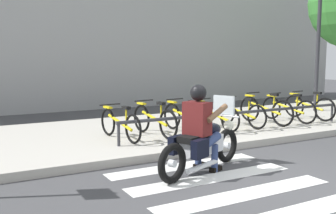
% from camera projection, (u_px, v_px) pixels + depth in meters
% --- Properties ---
extents(ground_plane, '(48.00, 48.00, 0.00)m').
position_uv_depth(ground_plane, '(298.00, 183.00, 5.73)').
color(ground_plane, '#424244').
extents(sidewalk, '(24.00, 4.40, 0.15)m').
position_uv_depth(sidewalk, '(162.00, 131.00, 9.42)').
color(sidewalk, '#B7B2A8').
rests_on(sidewalk, ground).
extents(crosswalk_stripe_1, '(2.80, 0.40, 0.01)m').
position_uv_depth(crosswalk_stripe_1, '(291.00, 214.00, 4.56)').
color(crosswalk_stripe_1, white).
rests_on(crosswalk_stripe_1, ground).
extents(crosswalk_stripe_2, '(2.80, 0.40, 0.01)m').
position_uv_depth(crosswalk_stripe_2, '(246.00, 194.00, 5.26)').
color(crosswalk_stripe_2, white).
rests_on(crosswalk_stripe_2, ground).
extents(crosswalk_stripe_3, '(2.80, 0.40, 0.01)m').
position_uv_depth(crosswalk_stripe_3, '(212.00, 178.00, 5.95)').
color(crosswalk_stripe_3, white).
rests_on(crosswalk_stripe_3, ground).
extents(crosswalk_stripe_4, '(2.80, 0.40, 0.01)m').
position_uv_depth(crosswalk_stripe_4, '(185.00, 165.00, 6.65)').
color(crosswalk_stripe_4, white).
rests_on(crosswalk_stripe_4, ground).
extents(motorcycle, '(2.02, 0.98, 1.19)m').
position_uv_depth(motorcycle, '(203.00, 144.00, 6.24)').
color(motorcycle, black).
rests_on(motorcycle, ground).
extents(rider, '(0.75, 0.68, 1.42)m').
position_uv_depth(rider, '(200.00, 123.00, 6.14)').
color(rider, '#591919').
rests_on(rider, ground).
extents(bicycle_0, '(0.48, 1.62, 0.72)m').
position_uv_depth(bicycle_0, '(120.00, 124.00, 8.02)').
color(bicycle_0, black).
rests_on(bicycle_0, sidewalk).
extents(bicycle_1, '(0.48, 1.63, 0.76)m').
position_uv_depth(bicycle_1, '(154.00, 120.00, 8.40)').
color(bicycle_1, black).
rests_on(bicycle_1, sidewalk).
extents(bicycle_2, '(0.48, 1.63, 0.75)m').
position_uv_depth(bicycle_2, '(186.00, 117.00, 8.78)').
color(bicycle_2, black).
rests_on(bicycle_2, sidewalk).
extents(bicycle_3, '(0.48, 1.61, 0.72)m').
position_uv_depth(bicycle_3, '(214.00, 116.00, 9.16)').
color(bicycle_3, black).
rests_on(bicycle_3, sidewalk).
extents(bicycle_4, '(0.48, 1.60, 0.72)m').
position_uv_depth(bicycle_4, '(241.00, 113.00, 9.54)').
color(bicycle_4, black).
rests_on(bicycle_4, sidewalk).
extents(bicycle_5, '(0.48, 1.71, 0.80)m').
position_uv_depth(bicycle_5, '(265.00, 110.00, 9.92)').
color(bicycle_5, black).
rests_on(bicycle_5, sidewalk).
extents(bicycle_6, '(0.48, 1.70, 0.75)m').
position_uv_depth(bicycle_6, '(288.00, 109.00, 10.30)').
color(bicycle_6, black).
rests_on(bicycle_6, sidewalk).
extents(bicycle_7, '(0.48, 1.59, 0.77)m').
position_uv_depth(bicycle_7, '(309.00, 107.00, 10.68)').
color(bicycle_7, black).
rests_on(bicycle_7, sidewalk).
extents(bike_rack, '(6.16, 0.07, 0.49)m').
position_uv_depth(bike_rack, '(243.00, 113.00, 8.86)').
color(bike_rack, '#333338').
rests_on(bike_rack, sidewalk).
extents(street_lamp, '(0.28, 0.28, 4.39)m').
position_uv_depth(street_lamp, '(319.00, 32.00, 12.23)').
color(street_lamp, '#2D2D33').
rests_on(street_lamp, ground).
extents(building_backdrop, '(24.00, 1.20, 6.97)m').
position_uv_depth(building_backdrop, '(87.00, 11.00, 13.95)').
color(building_backdrop, '#A2A2A2').
rests_on(building_backdrop, ground).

